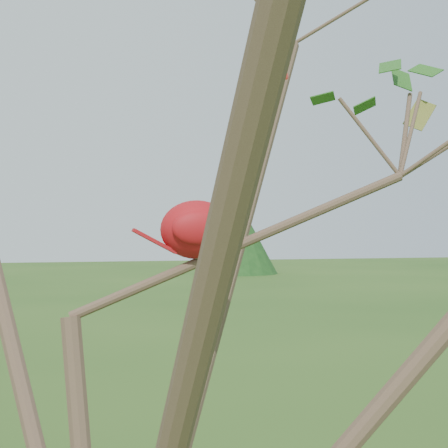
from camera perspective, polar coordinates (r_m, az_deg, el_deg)
name	(u,v)px	position (r m, az deg, el deg)	size (l,w,h in m)	color
crabapple_tree	(121,217)	(1.09, -8.55, 0.59)	(2.35, 2.05, 2.95)	#473426
cardinal	(201,226)	(1.22, -1.95, -0.20)	(0.22, 0.11, 0.15)	red
distant_trees	(64,245)	(26.41, -13.14, -1.75)	(40.61, 10.31, 3.14)	#473426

